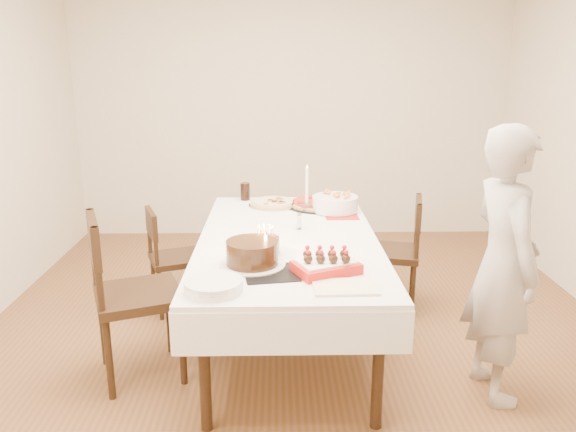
{
  "coord_description": "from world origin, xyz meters",
  "views": [
    {
      "loc": [
        -0.15,
        -3.45,
        1.86
      ],
      "look_at": [
        -0.08,
        0.01,
        0.89
      ],
      "focal_mm": 35.0,
      "sensor_mm": 36.0,
      "label": 1
    }
  ],
  "objects_px": {
    "pizza_white": "(273,203)",
    "cola_glass": "(245,191)",
    "chair_left_dessert": "(138,296)",
    "pizza_pepperoni": "(318,204)",
    "taper_candle": "(307,188)",
    "strawberry_box": "(326,265)",
    "dining_table": "(288,290)",
    "chair_right_savory": "(391,253)",
    "pasta_bowl": "(335,203)",
    "birthday_cake": "(265,239)",
    "person": "(503,265)",
    "layer_cake": "(252,253)",
    "chair_left_savory": "(177,259)"
  },
  "relations": [
    {
      "from": "pizza_white",
      "to": "cola_glass",
      "type": "distance_m",
      "value": 0.31
    },
    {
      "from": "chair_left_dessert",
      "to": "pizza_pepperoni",
      "type": "relative_size",
      "value": 2.11
    },
    {
      "from": "taper_candle",
      "to": "strawberry_box",
      "type": "xyz_separation_m",
      "value": [
        0.04,
        -1.25,
        -0.14
      ]
    },
    {
      "from": "dining_table",
      "to": "pizza_pepperoni",
      "type": "distance_m",
      "value": 0.9
    },
    {
      "from": "chair_left_dessert",
      "to": "chair_right_savory",
      "type": "bearing_deg",
      "value": -171.8
    },
    {
      "from": "strawberry_box",
      "to": "chair_left_dessert",
      "type": "bearing_deg",
      "value": 166.81
    },
    {
      "from": "pasta_bowl",
      "to": "birthday_cake",
      "type": "xyz_separation_m",
      "value": [
        -0.5,
        -0.95,
        0.03
      ]
    },
    {
      "from": "chair_right_savory",
      "to": "pizza_white",
      "type": "height_order",
      "value": "chair_right_savory"
    },
    {
      "from": "chair_left_dessert",
      "to": "birthday_cake",
      "type": "xyz_separation_m",
      "value": [
        0.75,
        0.05,
        0.33
      ]
    },
    {
      "from": "chair_left_dessert",
      "to": "pasta_bowl",
      "type": "height_order",
      "value": "chair_left_dessert"
    },
    {
      "from": "dining_table",
      "to": "chair_right_savory",
      "type": "distance_m",
      "value": 0.97
    },
    {
      "from": "person",
      "to": "strawberry_box",
      "type": "height_order",
      "value": "person"
    },
    {
      "from": "person",
      "to": "pizza_white",
      "type": "xyz_separation_m",
      "value": [
        -1.26,
        1.39,
        0.0
      ]
    },
    {
      "from": "person",
      "to": "layer_cake",
      "type": "distance_m",
      "value": 1.38
    },
    {
      "from": "taper_candle",
      "to": "layer_cake",
      "type": "height_order",
      "value": "taper_candle"
    },
    {
      "from": "pizza_pepperoni",
      "to": "pasta_bowl",
      "type": "xyz_separation_m",
      "value": [
        0.11,
        -0.15,
        0.04
      ]
    },
    {
      "from": "cola_glass",
      "to": "taper_candle",
      "type": "bearing_deg",
      "value": -38.2
    },
    {
      "from": "chair_left_savory",
      "to": "layer_cake",
      "type": "xyz_separation_m",
      "value": [
        0.63,
        -1.08,
        0.42
      ]
    },
    {
      "from": "chair_right_savory",
      "to": "taper_candle",
      "type": "relative_size",
      "value": 2.44
    },
    {
      "from": "chair_left_savory",
      "to": "strawberry_box",
      "type": "xyz_separation_m",
      "value": [
        1.03,
        -1.2,
        0.39
      ]
    },
    {
      "from": "person",
      "to": "chair_right_savory",
      "type": "bearing_deg",
      "value": 12.86
    },
    {
      "from": "strawberry_box",
      "to": "pizza_pepperoni",
      "type": "bearing_deg",
      "value": 87.62
    },
    {
      "from": "pasta_bowl",
      "to": "cola_glass",
      "type": "xyz_separation_m",
      "value": [
        -0.69,
        0.38,
        0.01
      ]
    },
    {
      "from": "pasta_bowl",
      "to": "dining_table",
      "type": "bearing_deg",
      "value": -120.95
    },
    {
      "from": "pizza_pepperoni",
      "to": "birthday_cake",
      "type": "height_order",
      "value": "birthday_cake"
    },
    {
      "from": "pizza_pepperoni",
      "to": "cola_glass",
      "type": "height_order",
      "value": "cola_glass"
    },
    {
      "from": "chair_left_dessert",
      "to": "layer_cake",
      "type": "relative_size",
      "value": 2.78
    },
    {
      "from": "pizza_pepperoni",
      "to": "cola_glass",
      "type": "distance_m",
      "value": 0.62
    },
    {
      "from": "pizza_white",
      "to": "pizza_pepperoni",
      "type": "height_order",
      "value": "same"
    },
    {
      "from": "cola_glass",
      "to": "strawberry_box",
      "type": "xyz_separation_m",
      "value": [
        0.52,
        -1.63,
        -0.03
      ]
    },
    {
      "from": "taper_candle",
      "to": "person",
      "type": "bearing_deg",
      "value": -50.2
    },
    {
      "from": "pizza_white",
      "to": "cola_glass",
      "type": "xyz_separation_m",
      "value": [
        -0.23,
        0.21,
        0.05
      ]
    },
    {
      "from": "pizza_pepperoni",
      "to": "chair_left_dessert",
      "type": "bearing_deg",
      "value": -134.75
    },
    {
      "from": "dining_table",
      "to": "pasta_bowl",
      "type": "height_order",
      "value": "pasta_bowl"
    },
    {
      "from": "chair_right_savory",
      "to": "person",
      "type": "height_order",
      "value": "person"
    },
    {
      "from": "birthday_cake",
      "to": "pizza_white",
      "type": "bearing_deg",
      "value": 88.0
    },
    {
      "from": "strawberry_box",
      "to": "person",
      "type": "bearing_deg",
      "value": 1.91
    },
    {
      "from": "chair_left_dessert",
      "to": "pizza_pepperoni",
      "type": "height_order",
      "value": "chair_left_dessert"
    },
    {
      "from": "pizza_white",
      "to": "cola_glass",
      "type": "height_order",
      "value": "cola_glass"
    },
    {
      "from": "dining_table",
      "to": "cola_glass",
      "type": "xyz_separation_m",
      "value": [
        -0.33,
        0.98,
        0.45
      ]
    },
    {
      "from": "chair_left_dessert",
      "to": "taper_candle",
      "type": "bearing_deg",
      "value": -157.34
    },
    {
      "from": "cola_glass",
      "to": "strawberry_box",
      "type": "relative_size",
      "value": 0.42
    },
    {
      "from": "taper_candle",
      "to": "chair_left_savory",
      "type": "bearing_deg",
      "value": -177.02
    },
    {
      "from": "chair_left_savory",
      "to": "taper_candle",
      "type": "distance_m",
      "value": 1.12
    },
    {
      "from": "person",
      "to": "pizza_white",
      "type": "relative_size",
      "value": 3.95
    },
    {
      "from": "birthday_cake",
      "to": "person",
      "type": "bearing_deg",
      "value": -11.71
    },
    {
      "from": "pizza_white",
      "to": "taper_candle",
      "type": "bearing_deg",
      "value": -34.57
    },
    {
      "from": "strawberry_box",
      "to": "dining_table",
      "type": "bearing_deg",
      "value": 106.67
    },
    {
      "from": "chair_right_savory",
      "to": "pasta_bowl",
      "type": "height_order",
      "value": "chair_right_savory"
    },
    {
      "from": "chair_left_dessert",
      "to": "taper_candle",
      "type": "height_order",
      "value": "taper_candle"
    }
  ]
}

